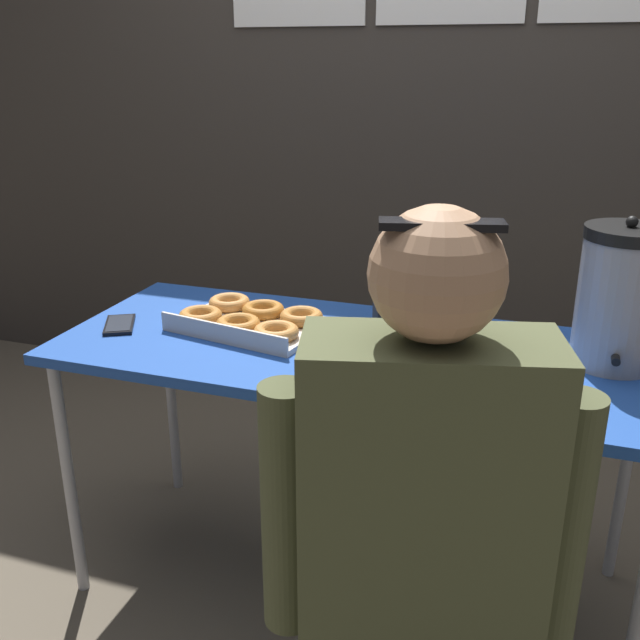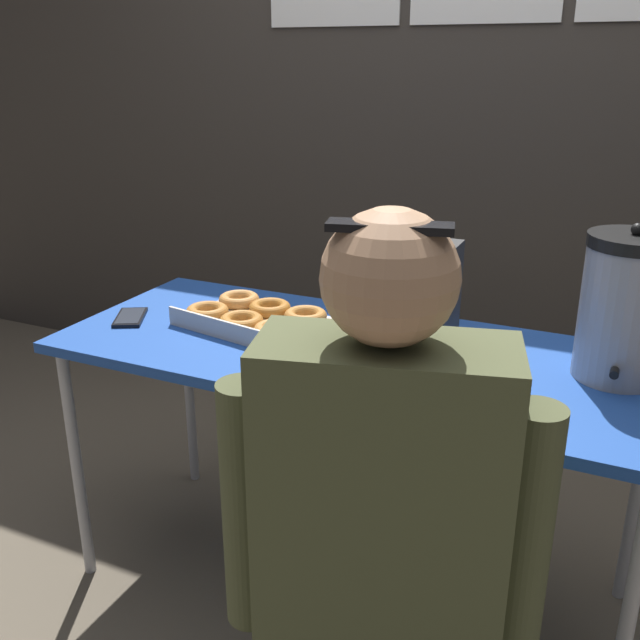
{
  "view_description": "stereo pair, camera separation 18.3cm",
  "coord_description": "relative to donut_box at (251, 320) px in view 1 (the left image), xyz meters",
  "views": [
    {
      "loc": [
        0.46,
        -1.63,
        1.44
      ],
      "look_at": [
        -0.09,
        0.0,
        0.8
      ],
      "focal_mm": 40.0,
      "sensor_mm": 36.0,
      "label": 1
    },
    {
      "loc": [
        0.63,
        -1.56,
        1.44
      ],
      "look_at": [
        -0.09,
        0.0,
        0.8
      ],
      "focal_mm": 40.0,
      "sensor_mm": 36.0,
      "label": 2
    }
  ],
  "objects": [
    {
      "name": "space_heater",
      "position": [
        0.43,
        0.08,
        0.11
      ],
      "size": [
        0.19,
        0.16,
        0.26
      ],
      "color": "#333333",
      "rests_on": "folding_table"
    },
    {
      "name": "ground_plane",
      "position": [
        0.3,
        -0.04,
        -0.77
      ],
      "size": [
        12.0,
        12.0,
        0.0
      ],
      "primitive_type": "plane",
      "color": "brown"
    },
    {
      "name": "back_wall",
      "position": [
        0.3,
        1.22,
        0.48
      ],
      "size": [
        6.0,
        0.11,
        2.49
      ],
      "color": "#38332D",
      "rests_on": "ground"
    },
    {
      "name": "coffee_urn",
      "position": [
        0.92,
        0.06,
        0.15
      ],
      "size": [
        0.2,
        0.23,
        0.36
      ],
      "color": "#939399",
      "rests_on": "folding_table"
    },
    {
      "name": "donut_box",
      "position": [
        0.0,
        0.0,
        0.0
      ],
      "size": [
        0.44,
        0.34,
        0.05
      ],
      "rotation": [
        0.0,
        0.0,
        -0.18
      ],
      "color": "beige",
      "rests_on": "folding_table"
    },
    {
      "name": "cell_phone",
      "position": [
        -0.35,
        -0.11,
        -0.02
      ],
      "size": [
        0.14,
        0.16,
        0.01
      ],
      "rotation": [
        0.0,
        0.0,
        0.5
      ],
      "color": "black",
      "rests_on": "folding_table"
    },
    {
      "name": "folding_table",
      "position": [
        0.3,
        -0.04,
        -0.07
      ],
      "size": [
        1.53,
        0.64,
        0.74
      ],
      "color": "#1E479E",
      "rests_on": "ground"
    },
    {
      "name": "person_seated",
      "position": [
        0.6,
        -0.62,
        -0.17
      ],
      "size": [
        0.55,
        0.31,
        1.24
      ],
      "rotation": [
        0.0,
        0.0,
        3.39
      ],
      "color": "#33332D",
      "rests_on": "ground"
    }
  ]
}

